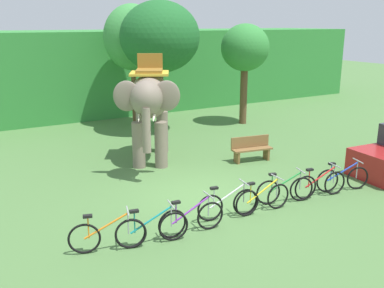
# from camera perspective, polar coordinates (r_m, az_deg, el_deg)

# --- Properties ---
(ground_plane) EXTENTS (80.00, 80.00, 0.00)m
(ground_plane) POSITION_cam_1_polar(r_m,az_deg,el_deg) (12.72, 1.92, -6.76)
(ground_plane) COLOR #4C753D
(foliage_hedge) EXTENTS (36.00, 6.00, 4.40)m
(foliage_hedge) POSITION_cam_1_polar(r_m,az_deg,el_deg) (25.17, -15.60, 9.08)
(foliage_hedge) COLOR #338438
(foliage_hedge) RESTS_ON ground
(tree_center_left) EXTENTS (2.67, 2.67, 5.69)m
(tree_center_left) POSITION_cam_1_polar(r_m,az_deg,el_deg) (21.05, -7.85, 13.64)
(tree_center_left) COLOR brown
(tree_center_left) RESTS_ON ground
(tree_far_left) EXTENTS (3.48, 3.48, 5.79)m
(tree_far_left) POSITION_cam_1_polar(r_m,az_deg,el_deg) (19.49, -4.25, 13.82)
(tree_far_left) COLOR brown
(tree_far_left) RESTS_ON ground
(tree_far_right) EXTENTS (2.29, 2.29, 4.80)m
(tree_far_right) POSITION_cam_1_polar(r_m,az_deg,el_deg) (21.28, 6.97, 12.28)
(tree_far_right) COLOR brown
(tree_far_right) RESTS_ON ground
(elephant) EXTENTS (3.10, 4.12, 3.78)m
(elephant) POSITION_cam_1_polar(r_m,az_deg,el_deg) (15.20, -5.58, 5.57)
(elephant) COLOR gray
(elephant) RESTS_ON ground
(bike_orange) EXTENTS (1.65, 0.65, 0.92)m
(bike_orange) POSITION_cam_1_polar(r_m,az_deg,el_deg) (9.85, -11.01, -11.64)
(bike_orange) COLOR black
(bike_orange) RESTS_ON ground
(bike_teal) EXTENTS (1.69, 0.52, 0.92)m
(bike_teal) POSITION_cam_1_polar(r_m,az_deg,el_deg) (9.98, -5.25, -11.01)
(bike_teal) COLOR black
(bike_teal) RESTS_ON ground
(bike_purple) EXTENTS (1.71, 0.52, 0.92)m
(bike_purple) POSITION_cam_1_polar(r_m,az_deg,el_deg) (10.41, -0.08, -9.76)
(bike_purple) COLOR black
(bike_purple) RESTS_ON ground
(bike_white) EXTENTS (1.70, 0.52, 0.92)m
(bike_white) POSITION_cam_1_polar(r_m,az_deg,el_deg) (11.23, 4.73, -7.83)
(bike_white) COLOR black
(bike_white) RESTS_ON ground
(bike_yellow) EXTENTS (1.71, 0.52, 0.92)m
(bike_yellow) POSITION_cam_1_polar(r_m,az_deg,el_deg) (11.66, 9.27, -7.09)
(bike_yellow) COLOR black
(bike_yellow) RESTS_ON ground
(bike_green) EXTENTS (1.66, 0.63, 0.92)m
(bike_green) POSITION_cam_1_polar(r_m,az_deg,el_deg) (12.36, 12.08, -5.89)
(bike_green) COLOR black
(bike_green) RESTS_ON ground
(bike_red) EXTENTS (1.70, 0.52, 0.92)m
(bike_red) POSITION_cam_1_polar(r_m,az_deg,el_deg) (13.01, 16.47, -5.09)
(bike_red) COLOR black
(bike_red) RESTS_ON ground
(bike_blue) EXTENTS (1.65, 0.66, 0.92)m
(bike_blue) POSITION_cam_1_polar(r_m,az_deg,el_deg) (13.68, 19.14, -4.29)
(bike_blue) COLOR black
(bike_blue) RESTS_ON ground
(wooden_bench) EXTENTS (1.55, 0.65, 0.89)m
(wooden_bench) POSITION_cam_1_polar(r_m,az_deg,el_deg) (15.82, 7.77, -0.51)
(wooden_bench) COLOR brown
(wooden_bench) RESTS_ON ground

